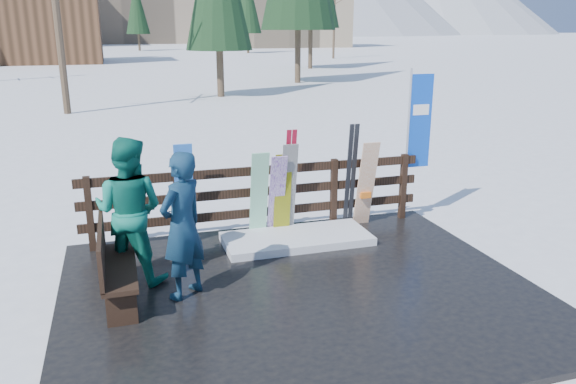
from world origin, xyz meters
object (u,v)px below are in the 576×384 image
object	(u,v)px
rental_flag	(417,127)
bench	(112,263)
snowboard_0	(184,195)
person_front	(182,226)
snowboard_2	(283,195)
person_back	(129,211)
snowboard_5	(366,184)
snowboard_4	(288,190)
snowboard_3	(277,196)
snowboard_1	(259,195)

from	to	relation	value
rental_flag	bench	bearing A→B (deg)	-159.56
bench	snowboard_0	bearing A→B (deg)	56.77
snowboard_0	person_front	xyz separation A→B (m)	(-0.22, -1.69, 0.11)
snowboard_2	rental_flag	size ratio (longest dim) A/B	0.53
rental_flag	person_back	xyz separation A→B (m)	(-4.87, -1.30, -0.64)
snowboard_2	rental_flag	xyz separation A→B (m)	(2.49, 0.27, 0.92)
person_front	snowboard_5	bearing A→B (deg)	167.78
person_front	person_back	xyz separation A→B (m)	(-0.60, 0.66, 0.04)
bench	person_back	bearing A→B (deg)	67.69
bench	person_front	distance (m)	0.95
bench	person_front	xyz separation A→B (m)	(0.85, -0.05, 0.41)
rental_flag	person_front	world-z (taller)	rental_flag
bench	snowboard_4	xyz separation A→B (m)	(2.72, 1.64, 0.25)
snowboard_2	snowboard_3	size ratio (longest dim) A/B	0.99
snowboard_0	person_back	size ratio (longest dim) A/B	0.85
snowboard_3	snowboard_5	size ratio (longest dim) A/B	0.92
bench	snowboard_1	world-z (taller)	snowboard_1
snowboard_5	rental_flag	size ratio (longest dim) A/B	0.58
rental_flag	person_back	bearing A→B (deg)	-165.03
bench	snowboard_3	size ratio (longest dim) A/B	1.08
snowboard_2	snowboard_1	bearing A→B (deg)	180.00
snowboard_0	snowboard_3	size ratio (longest dim) A/B	1.18
snowboard_4	snowboard_1	bearing A→B (deg)	180.00
snowboard_3	person_front	xyz separation A→B (m)	(-1.68, -1.69, 0.25)
snowboard_5	person_front	world-z (taller)	person_front
snowboard_3	person_back	xyz separation A→B (m)	(-2.28, -1.03, 0.29)
snowboard_3	rental_flag	distance (m)	2.76
bench	rental_flag	xyz separation A→B (m)	(5.11, 1.91, 1.09)
bench	snowboard_3	xyz separation A→B (m)	(2.53, 1.64, 0.16)
rental_flag	person_back	world-z (taller)	rental_flag
snowboard_4	rental_flag	distance (m)	2.56
snowboard_1	snowboard_0	bearing A→B (deg)	180.00
bench	snowboard_3	distance (m)	3.02
snowboard_1	snowboard_2	size ratio (longest dim) A/B	1.05
snowboard_2	person_back	size ratio (longest dim) A/B	0.71
bench	person_front	size ratio (longest dim) A/B	0.81
snowboard_2	snowboard_4	size ratio (longest dim) A/B	0.89
snowboard_0	person_front	size ratio (longest dim) A/B	0.89
snowboard_1	rental_flag	size ratio (longest dim) A/B	0.56
snowboard_0	snowboard_3	xyz separation A→B (m)	(1.46, -0.00, -0.14)
snowboard_1	rental_flag	world-z (taller)	rental_flag
snowboard_1	person_back	world-z (taller)	person_back
person_back	person_front	bearing A→B (deg)	159.10
snowboard_2	snowboard_5	world-z (taller)	snowboard_5
snowboard_4	person_back	bearing A→B (deg)	-157.32
snowboard_4	snowboard_5	distance (m)	1.36
snowboard_5	person_back	xyz separation A→B (m)	(-3.83, -1.03, 0.23)
snowboard_2	person_back	world-z (taller)	person_back
snowboard_0	snowboard_4	distance (m)	1.65
snowboard_1	snowboard_3	distance (m)	0.29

